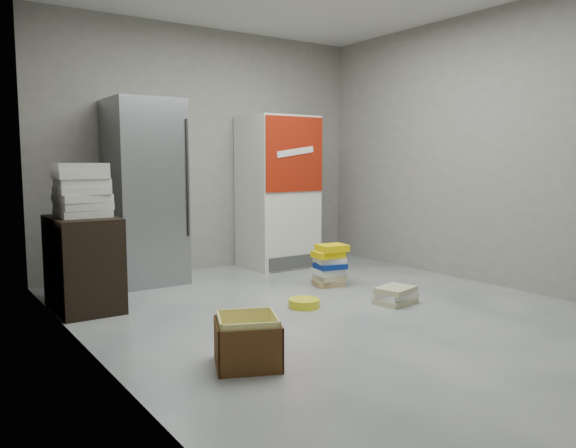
% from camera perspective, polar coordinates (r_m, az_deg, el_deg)
% --- Properties ---
extents(ground, '(5.00, 5.00, 0.00)m').
position_cam_1_polar(ground, '(4.77, 5.58, -9.10)').
color(ground, '#B7B7B2').
rests_on(ground, ground).
extents(room_shell, '(4.04, 5.04, 2.82)m').
position_cam_1_polar(room_shell, '(4.62, 5.83, 12.91)').
color(room_shell, gray).
rests_on(room_shell, ground).
extents(steel_fridge, '(0.70, 0.72, 1.90)m').
position_cam_1_polar(steel_fridge, '(6.02, -14.34, 3.14)').
color(steel_fridge, gray).
rests_on(steel_fridge, ground).
extents(coke_cooler, '(0.80, 0.73, 1.80)m').
position_cam_1_polar(coke_cooler, '(6.76, -1.05, 3.29)').
color(coke_cooler, silver).
rests_on(coke_cooler, ground).
extents(wood_shelf, '(0.50, 0.80, 0.80)m').
position_cam_1_polar(wood_shelf, '(5.14, -20.08, -3.75)').
color(wood_shelf, black).
rests_on(wood_shelf, ground).
extents(supply_box_stack, '(0.43, 0.44, 0.45)m').
position_cam_1_polar(supply_box_stack, '(5.07, -20.23, 3.26)').
color(supply_box_stack, silver).
rests_on(supply_box_stack, wood_shelf).
extents(phonebook_stack_main, '(0.37, 0.32, 0.43)m').
position_cam_1_polar(phonebook_stack_main, '(5.77, 4.24, -4.19)').
color(phonebook_stack_main, '#A78557').
rests_on(phonebook_stack_main, ground).
extents(phonebook_stack_side, '(0.39, 0.34, 0.15)m').
position_cam_1_polar(phonebook_stack_side, '(5.15, 10.84, -7.12)').
color(phonebook_stack_side, tan).
rests_on(phonebook_stack_side, ground).
extents(cardboard_box, '(0.52, 0.52, 0.32)m').
position_cam_1_polar(cardboard_box, '(3.59, -4.13, -12.14)').
color(cardboard_box, yellow).
rests_on(cardboard_box, ground).
extents(bucket_lid, '(0.33, 0.33, 0.07)m').
position_cam_1_polar(bucket_lid, '(4.95, 1.66, -8.04)').
color(bucket_lid, yellow).
rests_on(bucket_lid, ground).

